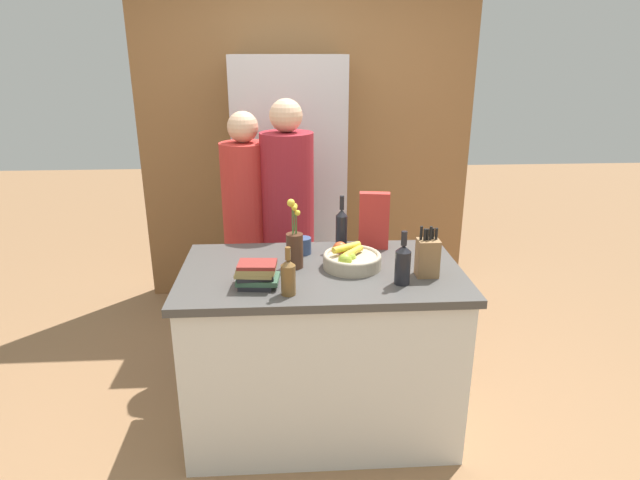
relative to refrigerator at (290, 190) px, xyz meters
The scene contains 15 objects.
ground_plane 1.74m from the refrigerator, 84.43° to the right, with size 14.00×14.00×0.00m, color #936B47.
kitchen_island 1.53m from the refrigerator, 84.43° to the right, with size 1.42×0.82×0.91m.
back_wall_wood 0.51m from the refrigerator, 68.75° to the left, with size 2.62×0.12×2.60m.
refrigerator is the anchor object (origin of this frame).
fruit_bowl 1.45m from the refrigerator, 78.38° to the right, with size 0.30×0.30×0.11m.
knife_block 1.68m from the refrigerator, 67.31° to the right, with size 0.10×0.09×0.25m.
flower_vase 1.40m from the refrigerator, 89.68° to the right, with size 0.09×0.09×0.36m.
cereal_box 1.23m from the refrigerator, 68.40° to the right, with size 0.17×0.08×0.32m.
coffee_mug 1.20m from the refrigerator, 87.31° to the right, with size 0.10×0.12×0.09m.
book_stack 1.63m from the refrigerator, 96.11° to the right, with size 0.21×0.16×0.12m.
bottle_oil 1.16m from the refrigerator, 76.39° to the right, with size 0.06×0.06×0.30m.
bottle_vinegar 1.71m from the refrigerator, 72.73° to the right, with size 0.07×0.07×0.26m.
bottle_wine 1.72m from the refrigerator, 90.88° to the right, with size 0.07×0.07×0.23m.
person_at_sink 0.71m from the refrigerator, 113.57° to the right, with size 0.30×0.30×1.62m.
person_in_blue 0.72m from the refrigerator, 91.77° to the right, with size 0.33×0.33×1.69m.
Camera 1 is at (-0.16, -2.49, 1.94)m, focal length 30.00 mm.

